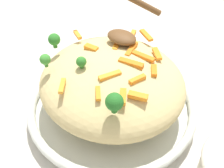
{
  "coord_description": "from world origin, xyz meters",
  "views": [
    {
      "loc": [
        0.21,
        -0.31,
        0.43
      ],
      "look_at": [
        0.0,
        0.0,
        0.08
      ],
      "focal_mm": 46.23,
      "sensor_mm": 36.0,
      "label": 1
    }
  ],
  "objects": [
    {
      "name": "carrot_piece_4",
      "position": [
        -0.05,
        0.01,
        0.13
      ],
      "size": [
        0.03,
        0.01,
        0.01
      ],
      "primitive_type": "cube",
      "rotation": [
        0.0,
        0.0,
        0.06
      ],
      "color": "orange",
      "rests_on": "pasta_mound"
    },
    {
      "name": "broccoli_floret_0",
      "position": [
        -0.04,
        -0.04,
        0.14
      ],
      "size": [
        0.02,
        0.02,
        0.02
      ],
      "color": "#296820",
      "rests_on": "pasta_mound"
    },
    {
      "name": "carrot_piece_11",
      "position": [
        0.06,
        -0.05,
        0.12
      ],
      "size": [
        0.02,
        0.03,
        0.01
      ],
      "primitive_type": "cube",
      "rotation": [
        0.0,
        0.0,
        5.23
      ],
      "color": "orange",
      "rests_on": "pasta_mound"
    },
    {
      "name": "carrot_piece_14",
      "position": [
        -0.1,
        0.03,
        0.12
      ],
      "size": [
        0.03,
        0.02,
        0.01
      ],
      "primitive_type": "cube",
      "rotation": [
        0.0,
        0.0,
        2.62
      ],
      "color": "orange",
      "rests_on": "pasta_mound"
    },
    {
      "name": "carrot_piece_2",
      "position": [
        0.01,
        0.05,
        0.12
      ],
      "size": [
        0.02,
        0.04,
        0.01
      ],
      "primitive_type": "cube",
      "rotation": [
        0.0,
        0.0,
        1.75
      ],
      "color": "orange",
      "rests_on": "pasta_mound"
    },
    {
      "name": "serving_bowl",
      "position": [
        0.0,
        0.0,
        0.02
      ],
      "size": [
        0.32,
        0.32,
        0.04
      ],
      "color": "silver",
      "rests_on": "ground_plane"
    },
    {
      "name": "carrot_piece_6",
      "position": [
        0.02,
        -0.03,
        0.13
      ],
      "size": [
        0.03,
        0.04,
        0.01
      ],
      "primitive_type": "cube",
      "rotation": [
        0.0,
        0.0,
        1.05
      ],
      "color": "orange",
      "rests_on": "pasta_mound"
    },
    {
      "name": "serving_spoon",
      "position": [
        -0.04,
        0.09,
        0.15
      ],
      "size": [
        0.15,
        0.14,
        0.1
      ],
      "color": "brown",
      "rests_on": "pasta_mound"
    },
    {
      "name": "carrot_piece_12",
      "position": [
        -0.02,
        0.09,
        0.12
      ],
      "size": [
        0.02,
        0.03,
        0.01
      ],
      "primitive_type": "cube",
      "rotation": [
        0.0,
        0.0,
        5.01
      ],
      "color": "orange",
      "rests_on": "pasta_mound"
    },
    {
      "name": "broccoli_floret_1",
      "position": [
        0.06,
        -0.08,
        0.14
      ],
      "size": [
        0.03,
        0.03,
        0.03
      ],
      "color": "#205B1C",
      "rests_on": "pasta_mound"
    },
    {
      "name": "carrot_piece_9",
      "position": [
        0.07,
        -0.04,
        0.12
      ],
      "size": [
        0.03,
        0.02,
        0.01
      ],
      "primitive_type": "cube",
      "rotation": [
        0.0,
        0.0,
        3.42
      ],
      "color": "orange",
      "rests_on": "pasta_mound"
    },
    {
      "name": "pasta_mound",
      "position": [
        0.0,
        0.0,
        0.08
      ],
      "size": [
        0.26,
        0.25,
        0.1
      ],
      "primitive_type": "ellipsoid",
      "color": "#D1BA7A",
      "rests_on": "serving_bowl"
    },
    {
      "name": "ground_plane",
      "position": [
        0.0,
        0.0,
        0.0
      ],
      "size": [
        2.4,
        2.4,
        0.0
      ],
      "primitive_type": "plane",
      "color": "beige"
    },
    {
      "name": "carrot_piece_0",
      "position": [
        0.05,
        0.07,
        0.12
      ],
      "size": [
        0.03,
        0.03,
        0.01
      ],
      "primitive_type": "cube",
      "rotation": [
        0.0,
        0.0,
        2.34
      ],
      "color": "orange",
      "rests_on": "pasta_mound"
    },
    {
      "name": "carrot_piece_3",
      "position": [
        0.01,
        0.11,
        0.12
      ],
      "size": [
        0.04,
        0.03,
        0.01
      ],
      "primitive_type": "cube",
      "rotation": [
        0.0,
        0.0,
        2.59
      ],
      "color": "orange",
      "rests_on": "pasta_mound"
    },
    {
      "name": "carrot_piece_8",
      "position": [
        0.07,
        0.02,
        0.12
      ],
      "size": [
        0.02,
        0.03,
        0.01
      ],
      "primitive_type": "cube",
      "rotation": [
        0.0,
        0.0,
        2.1
      ],
      "color": "orange",
      "rests_on": "pasta_mound"
    },
    {
      "name": "carrot_piece_13",
      "position": [
        0.02,
        -0.07,
        0.12
      ],
      "size": [
        0.02,
        0.03,
        0.01
      ],
      "primitive_type": "cube",
      "rotation": [
        0.0,
        0.0,
        5.38
      ],
      "color": "orange",
      "rests_on": "pasta_mound"
    },
    {
      "name": "carrot_piece_7",
      "position": [
        0.03,
        0.01,
        0.13
      ],
      "size": [
        0.04,
        0.02,
        0.01
      ],
      "primitive_type": "cube",
      "rotation": [
        0.0,
        0.0,
        3.3
      ],
      "color": "orange",
      "rests_on": "pasta_mound"
    },
    {
      "name": "carrot_piece_1",
      "position": [
        0.06,
        -0.01,
        0.13
      ],
      "size": [
        0.02,
        0.03,
        0.01
      ],
      "primitive_type": "cube",
      "rotation": [
        0.0,
        0.0,
        4.32
      ],
      "color": "orange",
      "rests_on": "pasta_mound"
    },
    {
      "name": "carrot_piece_15",
      "position": [
        -0.03,
        -0.09,
        0.12
      ],
      "size": [
        0.02,
        0.03,
        0.01
      ],
      "primitive_type": "cube",
      "rotation": [
        0.0,
        0.0,
        2.12
      ],
      "color": "orange",
      "rests_on": "pasta_mound"
    },
    {
      "name": "carrot_piece_5",
      "position": [
        0.03,
        0.04,
        0.13
      ],
      "size": [
        0.04,
        0.01,
        0.01
      ],
      "primitive_type": "cube",
      "rotation": [
        0.0,
        0.0,
        0.0
      ],
      "color": "orange",
      "rests_on": "pasta_mound"
    },
    {
      "name": "broccoli_floret_2",
      "position": [
        -0.11,
        -0.02,
        0.14
      ],
      "size": [
        0.02,
        0.02,
        0.03
      ],
      "color": "#296820",
      "rests_on": "pasta_mound"
    },
    {
      "name": "broccoli_floret_3",
      "position": [
        -0.09,
        -0.06,
        0.13
      ],
      "size": [
        0.02,
        0.02,
        0.02
      ],
      "color": "#377928",
      "rests_on": "pasta_mound"
    },
    {
      "name": "carrot_piece_10",
      "position": [
        -0.02,
        0.05,
        0.12
      ],
      "size": [
        0.02,
        0.03,
        0.01
      ],
      "primitive_type": "cube",
      "rotation": [
        0.0,
        0.0,
        1.89
      ],
      "color": "orange",
      "rests_on": "pasta_mound"
    }
  ]
}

